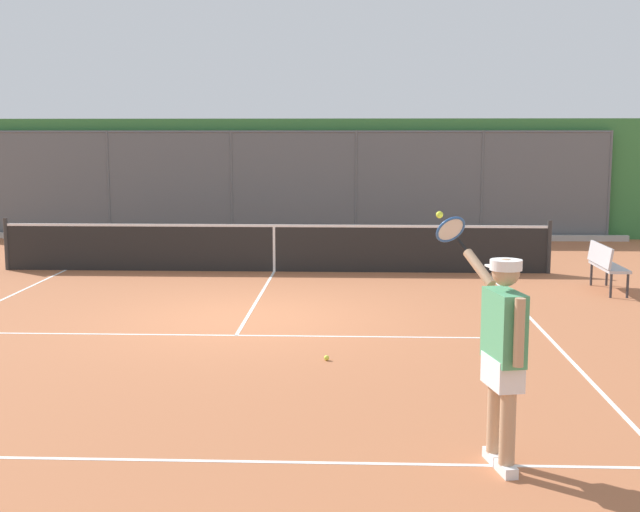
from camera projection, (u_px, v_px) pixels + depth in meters
The scene contains 7 objects.
ground_plane at pixel (247, 318), 12.78m from camera, with size 60.00×60.00×0.00m, color #A8603D.
court_line_markings at pixel (233, 341), 11.33m from camera, with size 8.65×10.08×0.01m.
fence_backdrop at pixel (295, 178), 22.95m from camera, with size 19.54×1.37×3.18m.
tennis_net at pixel (274, 247), 17.06m from camera, with size 11.11×0.09×1.07m.
tennis_player at pixel (502, 345), 6.90m from camera, with size 0.68×1.37×2.06m.
tennis_ball_near_baseline at pixel (327, 358), 10.36m from camera, with size 0.07×0.07×0.07m, color #D6E042.
courtside_bench at pixel (606, 263), 14.88m from camera, with size 0.40×1.30×0.84m.
Camera 1 is at (-1.63, 12.46, 2.75)m, focal length 47.36 mm.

